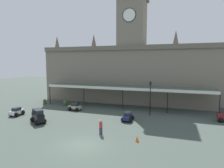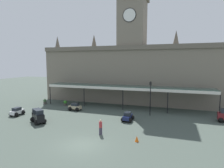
{
  "view_description": "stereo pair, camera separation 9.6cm",
  "coord_description": "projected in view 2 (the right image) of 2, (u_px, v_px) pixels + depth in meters",
  "views": [
    {
      "loc": [
        8.2,
        -15.56,
        7.76
      ],
      "look_at": [
        0.0,
        8.92,
        4.85
      ],
      "focal_mm": 30.83,
      "sensor_mm": 36.0,
      "label": 1
    },
    {
      "loc": [
        8.29,
        -15.53,
        7.76
      ],
      "look_at": [
        0.0,
        8.92,
        4.85
      ],
      "focal_mm": 30.83,
      "sensor_mm": 36.0,
      "label": 2
    }
  ],
  "objects": [
    {
      "name": "car_black_van",
      "position": [
        38.0,
        117.0,
        24.77
      ],
      "size": [
        2.58,
        2.38,
        1.77
      ],
      "color": "black",
      "rests_on": "ground"
    },
    {
      "name": "planter_by_canopy",
      "position": [
        65.0,
        103.0,
        34.56
      ],
      "size": [
        0.6,
        0.6,
        0.96
      ],
      "color": "#47423D",
      "rests_on": "ground"
    },
    {
      "name": "ground_plane",
      "position": [
        82.0,
        145.0,
        18.13
      ],
      "size": [
        140.0,
        140.0,
        0.0
      ],
      "primitive_type": "plane",
      "color": "#424D45"
    },
    {
      "name": "pedestrian_crossing_forecourt",
      "position": [
        101.0,
        127.0,
        20.58
      ],
      "size": [
        0.34,
        0.36,
        1.67
      ],
      "color": "#3F384C",
      "rests_on": "ground"
    },
    {
      "name": "traffic_cone",
      "position": [
        137.0,
        139.0,
        18.87
      ],
      "size": [
        0.4,
        0.4,
        0.57
      ],
      "primitive_type": "cone",
      "color": "orange",
      "rests_on": "ground"
    },
    {
      "name": "station_building",
      "position": [
        132.0,
        69.0,
        37.02
      ],
      "size": [
        35.12,
        5.79,
        20.23
      ],
      "color": "slate",
      "rests_on": "ground"
    },
    {
      "name": "car_beige_sedan",
      "position": [
        75.0,
        107.0,
        31.2
      ],
      "size": [
        2.09,
        1.58,
        1.19
      ],
      "color": "tan",
      "rests_on": "ground"
    },
    {
      "name": "car_white_sedan",
      "position": [
        17.0,
        112.0,
        28.23
      ],
      "size": [
        1.57,
        2.08,
        1.19
      ],
      "color": "silver",
      "rests_on": "ground"
    },
    {
      "name": "entrance_canopy",
      "position": [
        125.0,
        87.0,
        32.54
      ],
      "size": [
        28.46,
        3.26,
        3.78
      ],
      "color": "#38564C",
      "rests_on": "ground"
    },
    {
      "name": "planter_forecourt_centre",
      "position": [
        45.0,
        102.0,
        35.84
      ],
      "size": [
        0.6,
        0.6,
        0.96
      ],
      "color": "#47423D",
      "rests_on": "ground"
    },
    {
      "name": "victorian_lamppost",
      "position": [
        150.0,
        94.0,
        27.88
      ],
      "size": [
        0.3,
        0.3,
        5.06
      ],
      "color": "black",
      "rests_on": "ground"
    },
    {
      "name": "car_navy_sedan",
      "position": [
        128.0,
        117.0,
        25.6
      ],
      "size": [
        1.54,
        2.06,
        1.19
      ],
      "color": "#19214C",
      "rests_on": "ground"
    }
  ]
}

